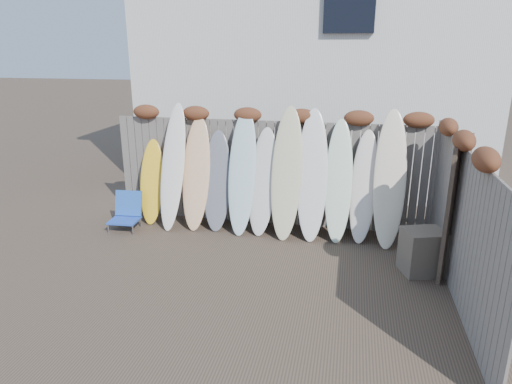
% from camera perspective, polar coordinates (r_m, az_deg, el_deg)
% --- Properties ---
extents(ground, '(80.00, 80.00, 0.00)m').
position_cam_1_polar(ground, '(6.86, -2.10, -11.01)').
color(ground, '#493A2D').
extents(back_fence, '(6.05, 0.28, 2.24)m').
position_cam_1_polar(back_fence, '(8.61, 2.02, 3.51)').
color(back_fence, slate).
rests_on(back_fence, ground).
extents(right_fence, '(0.28, 4.40, 2.24)m').
position_cam_1_polar(right_fence, '(6.63, 24.42, -2.87)').
color(right_fence, slate).
rests_on(right_fence, ground).
extents(house, '(8.50, 5.50, 6.33)m').
position_cam_1_polar(house, '(12.37, 7.66, 17.12)').
color(house, silver).
rests_on(house, ground).
extents(beach_chair, '(0.55, 0.58, 0.69)m').
position_cam_1_polar(beach_chair, '(8.96, -15.88, -2.40)').
color(beach_chair, blue).
rests_on(beach_chair, ground).
extents(wooden_crate, '(0.71, 0.65, 0.68)m').
position_cam_1_polar(wooden_crate, '(7.38, 20.12, -7.02)').
color(wooden_crate, '#6F5F53').
rests_on(wooden_crate, ground).
extents(lattice_panel, '(0.54, 1.28, 2.02)m').
position_cam_1_polar(lattice_panel, '(7.46, 23.69, -1.67)').
color(lattice_panel, '#443629').
rests_on(lattice_panel, ground).
extents(surfboard_0, '(0.51, 0.62, 1.60)m').
position_cam_1_polar(surfboard_0, '(9.05, -12.90, 1.26)').
color(surfboard_0, yellow).
rests_on(surfboard_0, ground).
extents(surfboard_1, '(0.52, 0.84, 2.31)m').
position_cam_1_polar(surfboard_1, '(8.65, -10.35, 3.09)').
color(surfboard_1, white).
rests_on(surfboard_1, ground).
extents(surfboard_2, '(0.54, 0.74, 2.07)m').
position_cam_1_polar(surfboard_2, '(8.60, -7.47, 2.31)').
color(surfboard_2, '#FFB273').
rests_on(surfboard_2, ground).
extents(surfboard_3, '(0.58, 0.70, 1.82)m').
position_cam_1_polar(surfboard_3, '(8.52, -4.89, 1.39)').
color(surfboard_3, slate).
rests_on(surfboard_3, ground).
extents(surfboard_4, '(0.51, 0.79, 2.23)m').
position_cam_1_polar(surfboard_4, '(8.30, -1.74, 2.49)').
color(surfboard_4, silver).
rests_on(surfboard_4, ground).
extents(surfboard_5, '(0.56, 0.72, 1.91)m').
position_cam_1_polar(surfboard_5, '(8.28, 0.86, 1.30)').
color(surfboard_5, silver).
rests_on(surfboard_5, ground).
extents(surfboard_6, '(0.55, 0.81, 2.30)m').
position_cam_1_polar(surfboard_6, '(8.11, 3.86, 2.35)').
color(surfboard_6, beige).
rests_on(surfboard_6, ground).
extents(surfboard_7, '(0.60, 0.84, 2.27)m').
position_cam_1_polar(surfboard_7, '(8.10, 7.05, 2.12)').
color(surfboard_7, silver).
rests_on(surfboard_7, ground).
extents(surfboard_8, '(0.50, 0.76, 2.10)m').
position_cam_1_polar(surfboard_8, '(8.12, 10.29, 1.38)').
color(surfboard_8, '#D7F5D8').
rests_on(surfboard_8, ground).
extents(surfboard_9, '(0.52, 0.73, 1.93)m').
position_cam_1_polar(surfboard_9, '(8.17, 13.31, 0.66)').
color(surfboard_9, white).
rests_on(surfboard_9, ground).
extents(surfboard_10, '(0.54, 0.81, 2.30)m').
position_cam_1_polar(surfboard_10, '(8.06, 16.40, 1.56)').
color(surfboard_10, beige).
rests_on(surfboard_10, ground).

